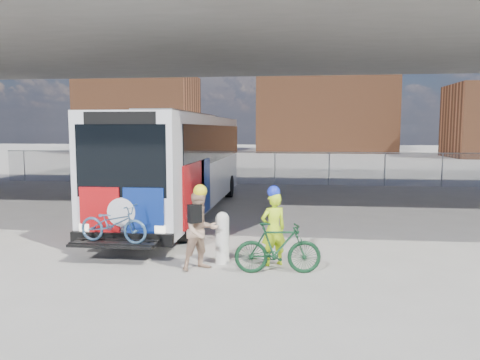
% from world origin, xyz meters
% --- Properties ---
extents(ground, '(160.00, 160.00, 0.00)m').
position_xyz_m(ground, '(0.00, 0.00, 0.00)').
color(ground, '#9E9991').
rests_on(ground, ground).
extents(bus, '(2.67, 12.98, 3.69)m').
position_xyz_m(bus, '(-2.00, 2.59, 2.11)').
color(bus, silver).
rests_on(bus, ground).
extents(overpass, '(40.00, 16.00, 7.95)m').
position_xyz_m(overpass, '(0.00, 4.00, 6.54)').
color(overpass, '#605E59').
rests_on(overpass, ground).
extents(chainlink_fence, '(30.00, 0.06, 30.00)m').
position_xyz_m(chainlink_fence, '(0.00, 12.00, 1.42)').
color(chainlink_fence, gray).
rests_on(chainlink_fence, ground).
extents(brick_buildings, '(54.00, 22.00, 12.00)m').
position_xyz_m(brick_buildings, '(1.23, 48.23, 5.42)').
color(brick_buildings, brown).
rests_on(brick_buildings, ground).
extents(smokestack, '(2.20, 2.20, 25.00)m').
position_xyz_m(smokestack, '(14.00, 55.00, 12.50)').
color(smokestack, brown).
rests_on(smokestack, ground).
extents(bollard, '(0.31, 0.31, 1.21)m').
position_xyz_m(bollard, '(0.50, -3.73, 0.65)').
color(bollard, white).
rests_on(bollard, ground).
extents(cyclist_hivis, '(0.73, 0.64, 1.83)m').
position_xyz_m(cyclist_hivis, '(1.68, -3.73, 0.88)').
color(cyclist_hivis, '#CFFF1A').
rests_on(cyclist_hivis, ground).
extents(cyclist_tan, '(1.07, 1.04, 1.90)m').
position_xyz_m(cyclist_tan, '(0.10, -4.27, 0.90)').
color(cyclist_tan, tan).
rests_on(cyclist_tan, ground).
extents(bike_parked, '(1.90, 0.73, 1.12)m').
position_xyz_m(bike_parked, '(1.81, -4.35, 0.56)').
color(bike_parked, '#123A20').
rests_on(bike_parked, ground).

